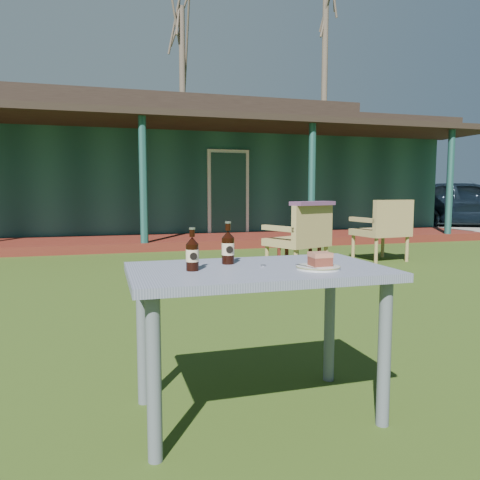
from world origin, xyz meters
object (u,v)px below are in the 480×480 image
object	(u,v)px
car_near	(465,203)
cola_bottle_near	(228,247)
side_table	(299,243)
armchair_left	(302,236)
armchair_right	(384,227)
plate	(318,267)
cola_bottle_far	(192,253)
cafe_table	(258,288)
cake_slice	(320,259)

from	to	relation	value
car_near	cola_bottle_near	world-z (taller)	car_near
car_near	side_table	distance (m)	9.78
car_near	side_table	xyz separation A→B (m)	(-7.97, -5.65, -0.38)
armchair_left	armchair_right	size ratio (longest dim) A/B	0.95
plate	cola_bottle_far	distance (m)	0.58
car_near	cola_bottle_far	bearing A→B (deg)	163.87
plate	side_table	distance (m)	4.61
armchair_left	armchair_right	xyz separation A→B (m)	(1.71, 0.74, 0.03)
armchair_left	cola_bottle_near	bearing A→B (deg)	-119.26
plate	cola_bottle_near	distance (m)	0.45
cola_bottle_near	cola_bottle_far	distance (m)	0.25
cafe_table	armchair_right	size ratio (longest dim) A/B	1.26
armchair_right	armchair_left	bearing A→B (deg)	-156.59
armchair_left	side_table	bearing A→B (deg)	69.10
plate	cola_bottle_far	xyz separation A→B (m)	(-0.57, 0.12, 0.07)
cafe_table	cake_slice	size ratio (longest dim) A/B	13.04
cake_slice	cola_bottle_near	distance (m)	0.46
cola_bottle_far	side_table	xyz separation A→B (m)	(2.32, 4.13, -0.46)
cola_bottle_near	armchair_left	distance (m)	3.81
plate	cafe_table	bearing A→B (deg)	154.44
armchair_left	side_table	world-z (taller)	armchair_left
cafe_table	side_table	distance (m)	4.60
cake_slice	armchair_left	xyz separation A→B (m)	(1.48, 3.57, -0.26)
car_near	cake_slice	xyz separation A→B (m)	(-9.71, -9.89, 0.05)
car_near	cola_bottle_far	size ratio (longest dim) A/B	21.53
car_near	cola_bottle_far	world-z (taller)	car_near
car_near	plate	xyz separation A→B (m)	(-9.72, -9.90, 0.01)
plate	cake_slice	size ratio (longest dim) A/B	2.22
car_near	armchair_right	world-z (taller)	car_near
cola_bottle_near	cake_slice	bearing A→B (deg)	-34.44
armchair_left	armchair_right	bearing A→B (deg)	23.41
plate	cola_bottle_far	bearing A→B (deg)	168.28
car_near	cafe_table	distance (m)	13.97
side_table	plate	bearing A→B (deg)	-112.42
armchair_right	side_table	size ratio (longest dim) A/B	1.59
cola_bottle_near	armchair_left	world-z (taller)	cola_bottle_near
cake_slice	cola_bottle_near	world-z (taller)	cola_bottle_near
plate	cola_bottle_far	world-z (taller)	cola_bottle_far
armchair_left	plate	bearing A→B (deg)	-112.70
armchair_left	cola_bottle_far	bearing A→B (deg)	-120.79
car_near	cake_slice	size ratio (longest dim) A/B	45.94
cake_slice	side_table	xyz separation A→B (m)	(1.74, 4.24, -0.42)
cake_slice	cola_bottle_far	xyz separation A→B (m)	(-0.58, 0.11, 0.03)
cola_bottle_near	side_table	xyz separation A→B (m)	(2.11, 3.99, -0.46)
armchair_right	side_table	xyz separation A→B (m)	(-1.45, -0.07, -0.19)
armchair_right	cola_bottle_far	bearing A→B (deg)	-131.90
cafe_table	armchair_left	distance (m)	3.88
cola_bottle_near	armchair_right	xyz separation A→B (m)	(3.57, 4.06, -0.27)
side_table	cafe_table	bearing A→B (deg)	-115.92
cafe_table	side_table	world-z (taller)	cafe_table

